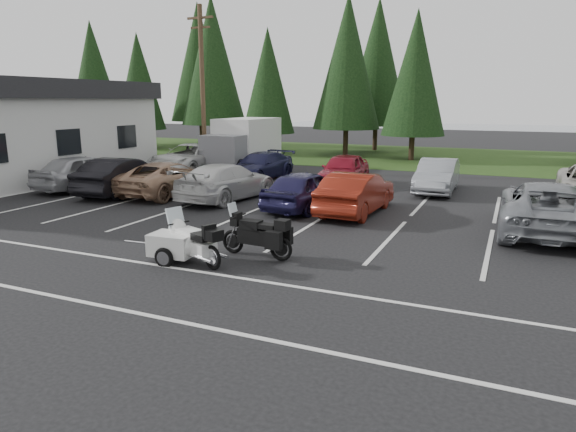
{
  "coord_description": "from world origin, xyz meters",
  "views": [
    {
      "loc": [
        6.29,
        -13.11,
        3.93
      ],
      "look_at": [
        0.74,
        -0.5,
        0.81
      ],
      "focal_mm": 32.0,
      "sensor_mm": 36.0,
      "label": 1
    }
  ],
  "objects_px": {
    "car_near_0": "(83,172)",
    "car_far_3": "(437,176)",
    "cargo_trailer": "(173,247)",
    "utility_pole": "(202,86)",
    "car_near_5": "(356,193)",
    "box_truck": "(239,145)",
    "car_far_0": "(191,159)",
    "car_far_1": "(260,166)",
    "adventure_motorcycle": "(256,231)",
    "car_near_6": "(547,208)",
    "car_near_3": "(227,182)",
    "car_far_2": "(344,170)",
    "touring_motorcycle": "(193,237)",
    "car_near_2": "(168,178)",
    "car_near_1": "(122,176)",
    "car_near_4": "(304,190)"
  },
  "relations": [
    {
      "from": "box_truck",
      "to": "car_far_3",
      "type": "xyz_separation_m",
      "value": [
        11.32,
        -2.77,
        -0.73
      ]
    },
    {
      "from": "car_near_0",
      "to": "car_near_5",
      "type": "height_order",
      "value": "car_near_0"
    },
    {
      "from": "adventure_motorcycle",
      "to": "cargo_trailer",
      "type": "bearing_deg",
      "value": -141.39
    },
    {
      "from": "box_truck",
      "to": "car_far_0",
      "type": "bearing_deg",
      "value": -132.79
    },
    {
      "from": "car_far_0",
      "to": "cargo_trailer",
      "type": "bearing_deg",
      "value": -56.47
    },
    {
      "from": "car_far_0",
      "to": "car_far_2",
      "type": "height_order",
      "value": "car_far_0"
    },
    {
      "from": "car_far_1",
      "to": "cargo_trailer",
      "type": "xyz_separation_m",
      "value": [
        4.23,
        -13.17,
        -0.3
      ]
    },
    {
      "from": "car_far_3",
      "to": "adventure_motorcycle",
      "type": "xyz_separation_m",
      "value": [
        -2.85,
        -11.64,
        -0.03
      ]
    },
    {
      "from": "car_near_3",
      "to": "cargo_trailer",
      "type": "xyz_separation_m",
      "value": [
        2.94,
        -7.64,
        -0.36
      ]
    },
    {
      "from": "car_near_3",
      "to": "car_far_2",
      "type": "bearing_deg",
      "value": -117.87
    },
    {
      "from": "car_far_3",
      "to": "touring_motorcycle",
      "type": "bearing_deg",
      "value": -108.61
    },
    {
      "from": "box_truck",
      "to": "cargo_trailer",
      "type": "relative_size",
      "value": 3.54
    },
    {
      "from": "box_truck",
      "to": "adventure_motorcycle",
      "type": "bearing_deg",
      "value": -59.54
    },
    {
      "from": "touring_motorcycle",
      "to": "car_near_3",
      "type": "bearing_deg",
      "value": 135.3
    },
    {
      "from": "car_near_4",
      "to": "car_far_3",
      "type": "height_order",
      "value": "car_near_4"
    },
    {
      "from": "cargo_trailer",
      "to": "car_near_3",
      "type": "bearing_deg",
      "value": 107.56
    },
    {
      "from": "box_truck",
      "to": "car_near_2",
      "type": "height_order",
      "value": "box_truck"
    },
    {
      "from": "car_near_1",
      "to": "cargo_trailer",
      "type": "distance_m",
      "value": 10.36
    },
    {
      "from": "car_near_1",
      "to": "adventure_motorcycle",
      "type": "height_order",
      "value": "car_near_1"
    },
    {
      "from": "car_near_1",
      "to": "car_near_6",
      "type": "distance_m",
      "value": 16.25
    },
    {
      "from": "car_near_4",
      "to": "cargo_trailer",
      "type": "relative_size",
      "value": 2.68
    },
    {
      "from": "car_near_6",
      "to": "car_far_0",
      "type": "bearing_deg",
      "value": -21.35
    },
    {
      "from": "box_truck",
      "to": "car_near_3",
      "type": "bearing_deg",
      "value": -64.35
    },
    {
      "from": "car_far_1",
      "to": "car_far_3",
      "type": "relative_size",
      "value": 1.06
    },
    {
      "from": "car_near_6",
      "to": "car_near_1",
      "type": "bearing_deg",
      "value": -0.55
    },
    {
      "from": "car_near_4",
      "to": "car_far_0",
      "type": "distance_m",
      "value": 11.25
    },
    {
      "from": "touring_motorcycle",
      "to": "box_truck",
      "type": "bearing_deg",
      "value": 135.81
    },
    {
      "from": "car_near_4",
      "to": "car_far_1",
      "type": "relative_size",
      "value": 0.92
    },
    {
      "from": "box_truck",
      "to": "car_near_1",
      "type": "relative_size",
      "value": 1.18
    },
    {
      "from": "car_near_2",
      "to": "adventure_motorcycle",
      "type": "height_order",
      "value": "car_near_2"
    },
    {
      "from": "utility_pole",
      "to": "car_near_3",
      "type": "bearing_deg",
      "value": -52.01
    },
    {
      "from": "car_near_4",
      "to": "car_near_5",
      "type": "bearing_deg",
      "value": -172.54
    },
    {
      "from": "box_truck",
      "to": "adventure_motorcycle",
      "type": "distance_m",
      "value": 16.73
    },
    {
      "from": "car_near_5",
      "to": "car_far_1",
      "type": "xyz_separation_m",
      "value": [
        -6.79,
        5.93,
        -0.07
      ]
    },
    {
      "from": "car_near_0",
      "to": "car_far_3",
      "type": "xyz_separation_m",
      "value": [
        14.71,
        5.6,
        -0.08
      ]
    },
    {
      "from": "utility_pole",
      "to": "car_near_3",
      "type": "height_order",
      "value": "utility_pole"
    },
    {
      "from": "box_truck",
      "to": "car_near_5",
      "type": "relative_size",
      "value": 1.25
    },
    {
      "from": "utility_pole",
      "to": "car_far_2",
      "type": "xyz_separation_m",
      "value": [
        9.12,
        -2.44,
        -3.95
      ]
    },
    {
      "from": "car_far_3",
      "to": "cargo_trailer",
      "type": "xyz_separation_m",
      "value": [
        -4.56,
        -12.82,
        -0.35
      ]
    },
    {
      "from": "car_far_1",
      "to": "utility_pole",
      "type": "bearing_deg",
      "value": 162.56
    },
    {
      "from": "car_near_5",
      "to": "car_near_2",
      "type": "bearing_deg",
      "value": -0.45
    },
    {
      "from": "box_truck",
      "to": "car_far_1",
      "type": "relative_size",
      "value": 1.22
    },
    {
      "from": "car_near_6",
      "to": "car_near_4",
      "type": "bearing_deg",
      "value": -2.42
    },
    {
      "from": "car_near_6",
      "to": "car_near_5",
      "type": "bearing_deg",
      "value": -3.7
    },
    {
      "from": "touring_motorcycle",
      "to": "utility_pole",
      "type": "bearing_deg",
      "value": 142.41
    },
    {
      "from": "car_near_0",
      "to": "car_far_3",
      "type": "height_order",
      "value": "car_near_0"
    },
    {
      "from": "car_near_3",
      "to": "car_near_4",
      "type": "bearing_deg",
      "value": 178.17
    },
    {
      "from": "box_truck",
      "to": "touring_motorcycle",
      "type": "bearing_deg",
      "value": -64.82
    },
    {
      "from": "utility_pole",
      "to": "car_near_5",
      "type": "xyz_separation_m",
      "value": [
        11.32,
        -7.85,
        -3.96
      ]
    },
    {
      "from": "box_truck",
      "to": "car_near_6",
      "type": "xyz_separation_m",
      "value": [
        15.34,
        -8.7,
        -0.67
      ]
    }
  ]
}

